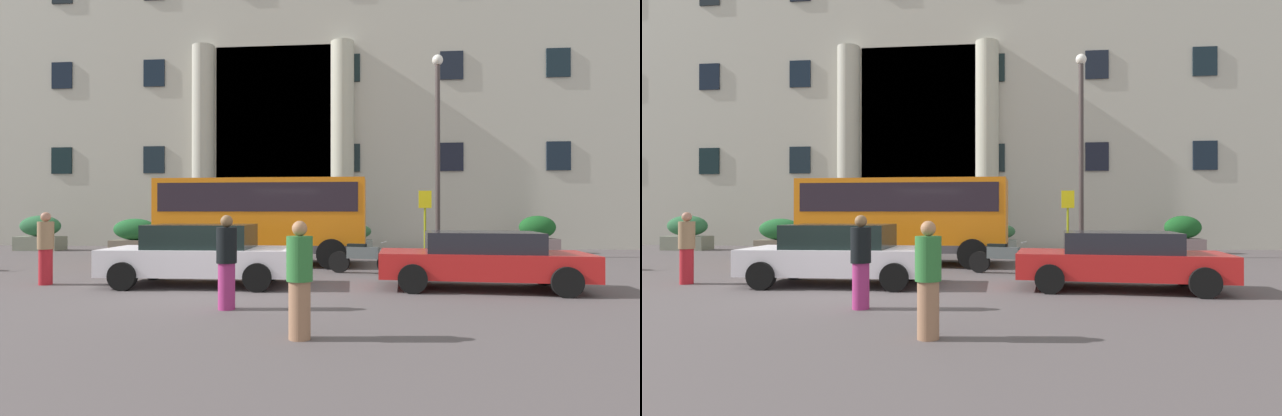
% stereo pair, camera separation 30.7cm
% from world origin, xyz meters
% --- Properties ---
extents(ground_plane, '(80.00, 64.00, 0.12)m').
position_xyz_m(ground_plane, '(0.00, 0.00, -0.06)').
color(ground_plane, '#4E4748').
extents(office_building_facade, '(41.17, 9.79, 19.07)m').
position_xyz_m(office_building_facade, '(-0.00, 17.48, 9.52)').
color(office_building_facade, '#AEAA9C').
rests_on(office_building_facade, ground_plane).
extents(orange_minibus, '(6.57, 2.65, 2.74)m').
position_xyz_m(orange_minibus, '(-0.12, 5.50, 1.64)').
color(orange_minibus, orange).
rests_on(orange_minibus, ground_plane).
extents(bus_stop_sign, '(0.44, 0.08, 2.43)m').
position_xyz_m(bus_stop_sign, '(5.19, 7.09, 1.51)').
color(bus_stop_sign, '#919C15').
rests_on(bus_stop_sign, ground_plane).
extents(hedge_planter_entrance_left, '(1.51, 0.99, 1.53)m').
position_xyz_m(hedge_planter_entrance_left, '(10.12, 10.76, 0.74)').
color(hedge_planter_entrance_left, '#725E60').
rests_on(hedge_planter_entrance_left, ground_plane).
extents(hedge_planter_far_west, '(1.94, 0.93, 1.52)m').
position_xyz_m(hedge_planter_far_west, '(-11.04, 10.28, 0.73)').
color(hedge_planter_far_west, slate).
rests_on(hedge_planter_far_west, ground_plane).
extents(hedge_planter_far_east, '(2.00, 0.78, 1.45)m').
position_xyz_m(hedge_planter_far_east, '(-0.79, 10.56, 0.70)').
color(hedge_planter_far_east, '#716858').
rests_on(hedge_planter_far_east, ground_plane).
extents(hedge_planter_east, '(1.98, 0.81, 1.23)m').
position_xyz_m(hedge_planter_east, '(2.43, 10.74, 0.59)').
color(hedge_planter_east, slate).
rests_on(hedge_planter_east, ground_plane).
extents(hedge_planter_west, '(2.00, 0.87, 1.39)m').
position_xyz_m(hedge_planter_west, '(-6.72, 10.25, 0.67)').
color(hedge_planter_west, '#716657').
rests_on(hedge_planter_west, ground_plane).
extents(parked_coupe_end, '(4.40, 2.07, 1.41)m').
position_xyz_m(parked_coupe_end, '(-0.64, 0.84, 0.72)').
color(parked_coupe_end, silver).
rests_on(parked_coupe_end, ground_plane).
extents(parked_sedan_far, '(4.57, 2.22, 1.27)m').
position_xyz_m(parked_sedan_far, '(5.72, 0.86, 0.67)').
color(parked_sedan_far, red).
rests_on(parked_sedan_far, ground_plane).
extents(scooter_by_planter, '(1.95, 0.74, 0.89)m').
position_xyz_m(scooter_by_planter, '(3.05, 3.33, 0.46)').
color(scooter_by_planter, black).
rests_on(scooter_by_planter, ground_plane).
extents(pedestrian_child_trailing, '(0.36, 0.36, 1.70)m').
position_xyz_m(pedestrian_child_trailing, '(-4.31, 0.59, 0.86)').
color(pedestrian_child_trailing, '#A91B24').
rests_on(pedestrian_child_trailing, ground_plane).
extents(pedestrian_woman_with_bag, '(0.36, 0.36, 1.66)m').
position_xyz_m(pedestrian_woman_with_bag, '(0.73, -1.91, 0.83)').
color(pedestrian_woman_with_bag, '#982967').
rests_on(pedestrian_woman_with_bag, ground_plane).
extents(pedestrian_woman_dark_dress, '(0.36, 0.36, 1.60)m').
position_xyz_m(pedestrian_woman_dark_dress, '(2.29, -3.84, 0.80)').
color(pedestrian_woman_dark_dress, '#90664B').
rests_on(pedestrian_woman_dark_dress, ground_plane).
extents(lamppost_plaza_centre, '(0.40, 0.40, 7.55)m').
position_xyz_m(lamppost_plaza_centre, '(5.81, 8.50, 4.40)').
color(lamppost_plaza_centre, '#3C3231').
rests_on(lamppost_plaza_centre, ground_plane).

